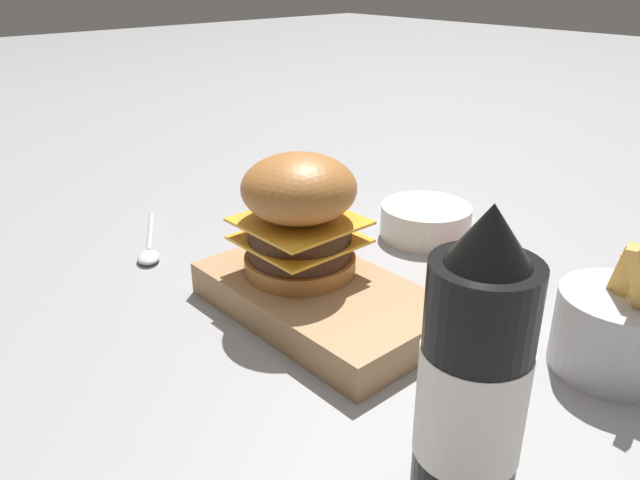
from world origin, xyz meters
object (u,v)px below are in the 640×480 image
at_px(burger, 301,215).
at_px(spoon, 149,248).
at_px(side_bowl, 426,220).
at_px(ketchup_bottle, 472,387).
at_px(serving_board, 320,299).
at_px(fries_basket, 616,330).

relative_size(burger, spoon, 0.84).
xyz_separation_m(burger, side_bowl, (0.03, -0.24, -0.08)).
xyz_separation_m(ketchup_bottle, spoon, (0.52, -0.04, -0.09)).
relative_size(serving_board, side_bowl, 2.17).
bearing_deg(fries_basket, side_bowl, -19.57).
distance_m(ketchup_bottle, spoon, 0.53).
relative_size(ketchup_bottle, fries_basket, 1.62).
relative_size(serving_board, spoon, 1.70).
bearing_deg(ketchup_bottle, serving_board, -21.26).
distance_m(side_bowl, spoon, 0.37).
distance_m(serving_board, burger, 0.09).
height_order(serving_board, ketchup_bottle, ketchup_bottle).
bearing_deg(burger, fries_basket, -154.93).
height_order(burger, spoon, burger).
xyz_separation_m(fries_basket, spoon, (0.51, 0.20, -0.03)).
bearing_deg(side_bowl, fries_basket, 160.43).
height_order(serving_board, spoon, serving_board).
height_order(side_bowl, spoon, side_bowl).
bearing_deg(spoon, side_bowl, 86.05).
height_order(ketchup_bottle, fries_basket, ketchup_bottle).
distance_m(serving_board, side_bowl, 0.25).
relative_size(burger, fries_basket, 0.94).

